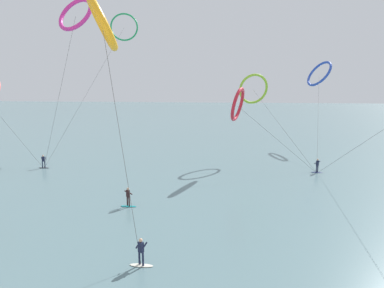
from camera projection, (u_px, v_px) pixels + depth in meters
sea_water at (225, 117)px, 110.06m from camera, size 400.00×200.00×0.08m
surfer_navy at (317, 167)px, 39.71m from camera, size 1.40×0.73×1.70m
surfer_charcoal at (44, 162)px, 41.93m from camera, size 1.40×0.73×1.70m
surfer_ivory at (141, 254)px, 19.06m from camera, size 1.40×0.69×1.70m
surfer_teal at (128, 198)px, 28.49m from camera, size 1.40×0.72×1.70m
kite_amber at (102, 24)px, 19.00m from camera, size 3.96×3.84×15.51m
kite_magenta at (75, 14)px, 34.46m from camera, size 9.68×5.63×19.68m
kite_crimson at (238, 104)px, 39.59m from camera, size 10.81×4.36×10.29m
kite_emerald at (124, 27)px, 55.03m from camera, size 7.69×18.47×22.38m
kite_lime at (254, 89)px, 46.52m from camera, size 9.73×9.09×12.12m
kite_cobalt at (319, 74)px, 57.85m from camera, size 7.06×24.26×14.77m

